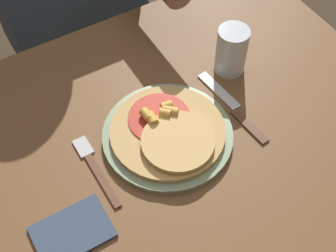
# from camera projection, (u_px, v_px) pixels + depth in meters

# --- Properties ---
(dining_table) EXTENTS (0.99, 0.76, 0.73)m
(dining_table) POSITION_uv_depth(u_px,v_px,m) (172.00, 167.00, 1.04)
(dining_table) COLOR brown
(dining_table) RESTS_ON ground_plane
(plate) EXTENTS (0.26, 0.26, 0.01)m
(plate) POSITION_uv_depth(u_px,v_px,m) (168.00, 136.00, 0.93)
(plate) COLOR gray
(plate) RESTS_ON dining_table
(pizza) EXTENTS (0.23, 0.23, 0.04)m
(pizza) POSITION_uv_depth(u_px,v_px,m) (169.00, 132.00, 0.92)
(pizza) COLOR tan
(pizza) RESTS_ON plate
(fork) EXTENTS (0.03, 0.18, 0.00)m
(fork) POSITION_uv_depth(u_px,v_px,m) (94.00, 166.00, 0.90)
(fork) COLOR brown
(fork) RESTS_ON dining_table
(knife) EXTENTS (0.03, 0.22, 0.00)m
(knife) POSITION_uv_depth(u_px,v_px,m) (233.00, 108.00, 0.98)
(knife) COLOR brown
(knife) RESTS_ON dining_table
(drinking_glass) EXTENTS (0.07, 0.07, 0.11)m
(drinking_glass) POSITION_uv_depth(u_px,v_px,m) (231.00, 51.00, 1.01)
(drinking_glass) COLOR silver
(drinking_glass) RESTS_ON dining_table
(napkin) EXTENTS (0.13, 0.09, 0.01)m
(napkin) POSITION_uv_depth(u_px,v_px,m) (72.00, 232.00, 0.81)
(napkin) COLOR #38475B
(napkin) RESTS_ON dining_table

